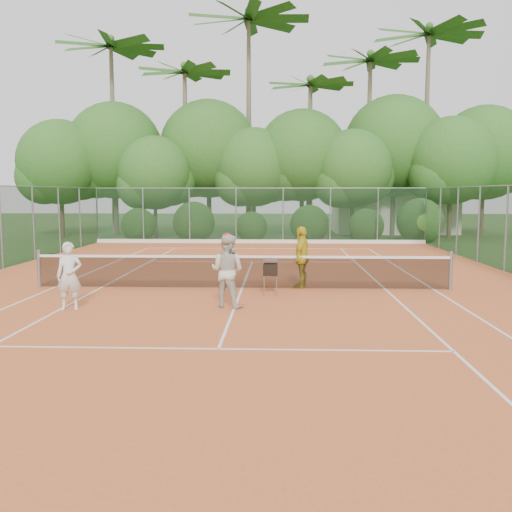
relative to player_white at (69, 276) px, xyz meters
The scene contains 14 objects.
ground 5.03m from the player_white, 38.51° to the left, with size 120.00×120.00×0.00m, color #264719.
clay_court 5.02m from the player_white, 38.51° to the left, with size 18.00×36.00×0.02m, color #CE622F.
club_building 30.00m from the player_white, 64.57° to the left, with size 8.00×5.00×3.00m, color beige.
tennis_net 4.97m from the player_white, 38.51° to the left, with size 11.97×0.10×1.10m.
player_white is the anchor object (origin of this frame).
player_center_grp 3.73m from the player_white, ahead, with size 1.04×0.94×1.79m.
player_yellow 6.50m from the player_white, 30.38° to the left, with size 1.05×0.44×1.79m, color gold.
ball_hopper 5.16m from the player_white, 23.91° to the left, with size 0.37×0.37×0.85m.
stray_ball_a 16.12m from the player_white, 76.99° to the left, with size 0.07×0.07×0.07m, color #BCD130.
stray_ball_b 14.38m from the player_white, 67.50° to the left, with size 0.07×0.07×0.07m, color #CEEA36.
stray_ball_c 12.52m from the player_white, 74.01° to the left, with size 0.07×0.07×0.07m, color #B5D732.
court_markings 5.02m from the player_white, 38.51° to the left, with size 11.03×23.83×0.01m.
fence_back 18.51m from the player_white, 77.89° to the left, with size 18.07×0.07×3.00m.
tropical_treeline 24.29m from the player_white, 77.16° to the left, with size 32.10×8.49×15.03m.
Camera 1 is at (1.06, -16.19, 2.77)m, focal length 40.00 mm.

